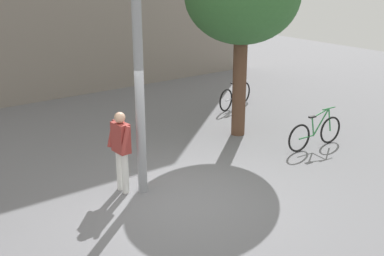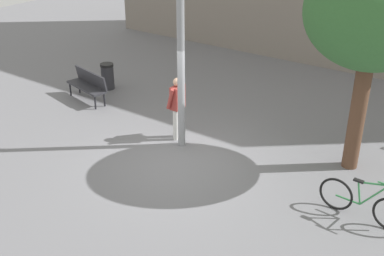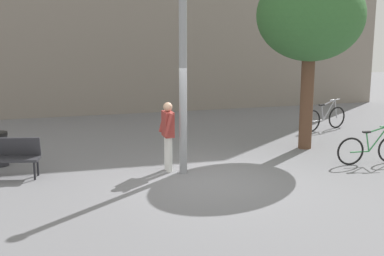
{
  "view_description": "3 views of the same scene",
  "coord_description": "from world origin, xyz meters",
  "px_view_note": "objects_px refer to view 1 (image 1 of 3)",
  "views": [
    {
      "loc": [
        -4.96,
        -6.97,
        4.38
      ],
      "look_at": [
        1.06,
        1.1,
        0.92
      ],
      "focal_mm": 44.95,
      "sensor_mm": 36.0,
      "label": 1
    },
    {
      "loc": [
        6.02,
        -8.13,
        5.9
      ],
      "look_at": [
        -0.01,
        0.43,
        0.71
      ],
      "focal_mm": 45.55,
      "sensor_mm": 36.0,
      "label": 2
    },
    {
      "loc": [
        -3.46,
        -11.43,
        3.82
      ],
      "look_at": [
        -0.34,
        0.45,
        1.13
      ],
      "focal_mm": 51.08,
      "sensor_mm": 36.0,
      "label": 3
    }
  ],
  "objects_px": {
    "person_by_lamppost": "(121,146)",
    "bicycle_silver": "(235,95)",
    "lamppost": "(139,80)",
    "bicycle_green": "(315,133)"
  },
  "relations": [
    {
      "from": "person_by_lamppost",
      "to": "bicycle_silver",
      "type": "xyz_separation_m",
      "value": [
        5.82,
        3.14,
        -0.58
      ]
    },
    {
      "from": "lamppost",
      "to": "person_by_lamppost",
      "type": "height_order",
      "value": "lamppost"
    },
    {
      "from": "person_by_lamppost",
      "to": "bicycle_silver",
      "type": "relative_size",
      "value": 0.96
    },
    {
      "from": "lamppost",
      "to": "bicycle_green",
      "type": "xyz_separation_m",
      "value": [
        4.73,
        -0.46,
        -1.92
      ]
    },
    {
      "from": "bicycle_silver",
      "to": "person_by_lamppost",
      "type": "bearing_deg",
      "value": -151.63
    },
    {
      "from": "bicycle_silver",
      "to": "bicycle_green",
      "type": "bearing_deg",
      "value": -101.38
    },
    {
      "from": "lamppost",
      "to": "bicycle_silver",
      "type": "xyz_separation_m",
      "value": [
        5.51,
        3.4,
        -1.92
      ]
    },
    {
      "from": "lamppost",
      "to": "person_by_lamppost",
      "type": "bearing_deg",
      "value": 140.71
    },
    {
      "from": "lamppost",
      "to": "bicycle_silver",
      "type": "bearing_deg",
      "value": 31.68
    },
    {
      "from": "person_by_lamppost",
      "to": "bicycle_green",
      "type": "bearing_deg",
      "value": -8.09
    }
  ]
}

